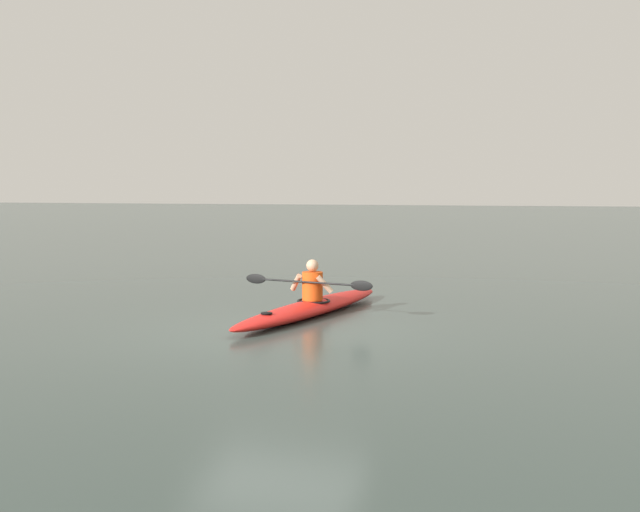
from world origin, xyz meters
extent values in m
plane|color=#384742|center=(0.00, 0.00, 0.00)|extent=(160.00, 160.00, 0.00)
ellipsoid|color=red|center=(-0.07, -1.63, 0.13)|extent=(1.69, 4.93, 0.25)
torus|color=black|center=(-0.08, -1.68, 0.23)|extent=(0.68, 0.68, 0.04)
cylinder|color=black|center=(0.25, -0.19, 0.24)|extent=(0.18, 0.18, 0.02)
cylinder|color=#E04C14|center=(-0.07, -1.64, 0.50)|extent=(0.35, 0.35, 0.49)
sphere|color=tan|center=(-0.07, -1.64, 0.85)|extent=(0.21, 0.21, 0.21)
cylinder|color=black|center=(-0.03, -1.45, 0.59)|extent=(1.99, 0.47, 0.03)
ellipsoid|color=black|center=(-1.02, -1.23, 0.59)|extent=(0.40, 0.13, 0.17)
ellipsoid|color=black|center=(0.96, -1.67, 0.59)|extent=(0.40, 0.13, 0.17)
cylinder|color=tan|center=(-0.33, -1.50, 0.55)|extent=(0.30, 0.19, 0.34)
cylinder|color=tan|center=(0.22, -1.62, 0.55)|extent=(0.26, 0.24, 0.34)
camera|label=1|loc=(-3.65, 10.93, 2.19)|focal=43.30mm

